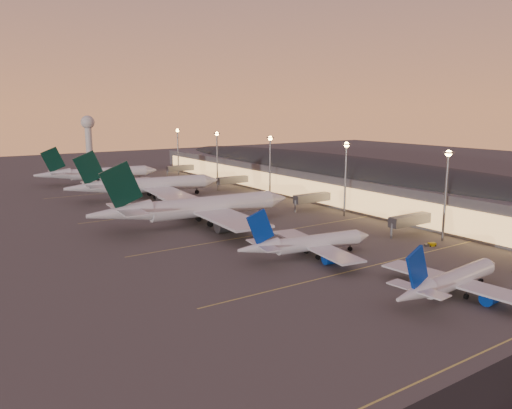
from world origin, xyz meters
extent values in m
plane|color=#484543|center=(0.00, 0.00, 0.00)|extent=(700.00, 700.00, 0.00)
cylinder|color=silver|center=(3.18, -27.55, 3.39)|extent=(22.48, 5.89, 3.78)
cone|color=silver|center=(16.03, -26.32, 3.39)|extent=(3.93, 4.11, 3.78)
cone|color=silver|center=(-12.87, -29.09, 3.86)|extent=(10.35, 4.73, 3.78)
cube|color=silver|center=(2.11, -27.66, 2.72)|extent=(9.47, 32.33, 0.42)
cylinder|color=#082F99|center=(2.16, -20.61, 1.45)|extent=(5.27, 3.30, 2.84)
cylinder|color=#082F99|center=(3.50, -34.56, 1.45)|extent=(5.27, 3.30, 2.84)
cube|color=#082F99|center=(-12.37, -29.05, 8.76)|extent=(6.95, 1.23, 8.21)
cube|color=silver|center=(-11.66, -28.98, 4.43)|extent=(4.66, 11.76, 0.26)
cylinder|color=black|center=(12.48, -26.66, 0.75)|extent=(0.33, 0.33, 1.49)
cylinder|color=black|center=(12.48, -26.66, 0.53)|extent=(1.12, 0.76, 1.06)
cylinder|color=black|center=(1.15, -25.09, 0.75)|extent=(0.33, 0.33, 1.49)
cylinder|color=black|center=(1.15, -25.09, 0.53)|extent=(1.12, 0.76, 1.06)
cylinder|color=black|center=(1.65, -30.36, 0.75)|extent=(0.33, 0.33, 1.49)
cylinder|color=black|center=(1.65, -30.36, 0.53)|extent=(1.12, 0.76, 1.06)
cylinder|color=silver|center=(-3.06, 8.70, 3.59)|extent=(23.93, 7.45, 4.02)
cone|color=silver|center=(10.49, 6.68, 3.59)|extent=(4.36, 4.53, 4.02)
cone|color=silver|center=(-20.00, 11.22, 4.10)|extent=(11.13, 5.54, 4.02)
cube|color=silver|center=(-4.19, 8.87, 2.89)|extent=(11.76, 34.47, 0.44)
cylinder|color=#082F99|center=(-2.34, 16.12, 1.54)|extent=(5.71, 3.77, 3.01)
cylinder|color=#082F99|center=(-4.53, 1.39, 1.54)|extent=(5.71, 3.77, 3.01)
cube|color=#082F99|center=(-19.47, 11.14, 9.30)|extent=(7.37, 1.68, 8.72)
cube|color=silver|center=(-18.72, 11.03, 4.70)|extent=(5.56, 12.61, 0.28)
cylinder|color=black|center=(6.74, 7.24, 0.79)|extent=(0.37, 0.37, 1.59)
cylinder|color=black|center=(6.74, 7.24, 0.56)|extent=(1.22, 0.86, 1.12)
cylinder|color=black|center=(-4.53, 11.76, 0.79)|extent=(0.37, 0.37, 1.59)
cylinder|color=black|center=(-4.53, 11.76, 0.56)|extent=(1.22, 0.86, 1.12)
cylinder|color=black|center=(-5.36, 6.20, 0.79)|extent=(0.37, 0.37, 1.59)
cylinder|color=black|center=(-5.36, 6.20, 0.56)|extent=(1.22, 0.86, 1.12)
cylinder|color=silver|center=(-7.24, 56.38, 5.79)|extent=(42.89, 9.02, 6.44)
cone|color=silver|center=(17.44, 54.88, 5.79)|extent=(7.25, 6.84, 6.44)
cone|color=silver|center=(-38.08, 58.27, 6.60)|extent=(19.58, 7.60, 6.44)
cube|color=silver|center=(-9.29, 56.51, 4.67)|extent=(16.12, 62.86, 0.71)
cylinder|color=slate|center=(-7.09, 70.09, 2.49)|extent=(9.89, 5.40, 4.83)
cylinder|color=slate|center=(-8.76, 42.76, 2.49)|extent=(9.89, 5.40, 4.83)
cube|color=black|center=(-37.12, 58.21, 14.91)|extent=(12.73, 1.74, 14.29)
cube|color=silver|center=(-35.75, 58.12, 7.56)|extent=(8.22, 22.78, 0.45)
cylinder|color=black|center=(10.61, 55.30, 1.29)|extent=(0.55, 0.55, 2.57)
cylinder|color=black|center=(10.61, 55.30, 0.90)|extent=(1.87, 1.23, 1.80)
cylinder|color=black|center=(-10.39, 61.09, 1.29)|extent=(0.55, 0.55, 2.57)
cylinder|color=black|center=(-10.39, 61.09, 0.90)|extent=(1.87, 1.23, 1.80)
cylinder|color=black|center=(-10.94, 52.10, 1.29)|extent=(0.55, 0.55, 2.57)
cylinder|color=black|center=(-10.94, 52.10, 0.90)|extent=(1.87, 1.23, 1.80)
cylinder|color=silver|center=(-2.40, 112.13, 5.50)|extent=(40.82, 9.90, 6.11)
cone|color=silver|center=(20.97, 109.91, 5.50)|extent=(7.07, 6.70, 6.11)
cone|color=silver|center=(-31.61, 114.89, 6.27)|extent=(18.75, 7.81, 6.11)
cube|color=silver|center=(-4.34, 112.31, 4.43)|extent=(17.25, 59.94, 0.67)
cylinder|color=slate|center=(-1.82, 125.13, 2.37)|extent=(9.52, 5.42, 4.58)
cylinder|color=slate|center=(-4.27, 99.24, 2.37)|extent=(9.52, 5.42, 4.58)
cube|color=black|center=(-30.70, 114.81, 14.16)|extent=(12.09, 2.05, 13.57)
cube|color=silver|center=(-29.40, 114.68, 7.18)|extent=(8.50, 21.79, 0.43)
cylinder|color=black|center=(14.51, 110.53, 1.22)|extent=(0.53, 0.53, 2.45)
cylinder|color=black|center=(14.51, 110.53, 0.86)|extent=(1.80, 1.23, 1.71)
cylinder|color=black|center=(-5.24, 116.69, 1.22)|extent=(0.53, 0.53, 2.45)
cylinder|color=black|center=(-5.24, 116.69, 0.86)|extent=(1.80, 1.23, 1.71)
cylinder|color=black|center=(-6.05, 108.17, 1.22)|extent=(0.53, 0.53, 2.45)
cylinder|color=black|center=(-6.05, 108.17, 0.86)|extent=(1.80, 1.23, 1.71)
cylinder|color=silver|center=(-7.01, 165.36, 5.04)|extent=(37.41, 9.37, 5.60)
cone|color=silver|center=(14.38, 163.15, 5.04)|extent=(6.52, 6.18, 5.60)
cone|color=silver|center=(-33.74, 168.12, 5.74)|extent=(17.21, 7.29, 5.60)
cube|color=silver|center=(-8.79, 165.54, 4.06)|extent=(16.25, 54.94, 0.62)
cylinder|color=slate|center=(-6.38, 177.26, 2.17)|extent=(8.75, 5.04, 4.20)
cylinder|color=slate|center=(-8.83, 153.58, 2.17)|extent=(8.75, 5.04, 4.20)
cube|color=black|center=(-32.91, 168.03, 12.97)|extent=(11.07, 1.97, 12.43)
cube|color=silver|center=(-31.72, 167.91, 6.58)|extent=(7.94, 19.99, 0.39)
cylinder|color=black|center=(8.46, 163.76, 1.12)|extent=(0.49, 0.49, 2.24)
cylinder|color=black|center=(8.46, 163.76, 0.78)|extent=(1.66, 1.14, 1.57)
cylinder|color=black|center=(-9.58, 169.56, 1.12)|extent=(0.49, 0.49, 2.24)
cylinder|color=black|center=(-9.58, 169.56, 0.78)|extent=(1.66, 1.14, 1.57)
cylinder|color=black|center=(-10.38, 161.77, 1.12)|extent=(0.49, 0.49, 2.24)
cylinder|color=black|center=(-10.38, 161.77, 0.78)|extent=(1.66, 1.14, 1.57)
cube|color=#515156|center=(62.00, 72.50, 6.00)|extent=(40.00, 255.00, 12.00)
ellipsoid|color=black|center=(62.00, 72.50, 12.00)|extent=(39.00, 253.00, 10.92)
cube|color=#FFBD68|center=(41.80, 72.50, 5.00)|extent=(0.40, 244.80, 8.00)
cube|color=slate|center=(34.00, 10.00, 4.50)|extent=(16.00, 3.20, 3.00)
cylinder|color=gray|center=(26.00, 10.00, 2.20)|extent=(0.70, 0.70, 4.40)
cube|color=slate|center=(34.00, 55.00, 4.50)|extent=(16.00, 3.20, 3.00)
cylinder|color=gray|center=(26.00, 55.00, 2.20)|extent=(0.70, 0.70, 4.40)
cube|color=slate|center=(34.00, 112.00, 4.50)|extent=(16.00, 3.20, 3.00)
cylinder|color=gray|center=(26.00, 112.00, 2.20)|extent=(0.70, 0.70, 4.40)
cube|color=slate|center=(34.00, 168.00, 4.50)|extent=(16.00, 3.20, 3.00)
cylinder|color=gray|center=(26.00, 168.00, 2.20)|extent=(0.70, 0.70, 4.40)
cylinder|color=gray|center=(36.00, 0.00, 12.50)|extent=(0.70, 0.70, 25.00)
cube|color=gray|center=(36.00, 0.00, 25.20)|extent=(2.20, 2.20, 0.50)
sphere|color=#FFB74C|center=(36.00, 0.00, 25.00)|extent=(1.80, 1.80, 1.80)
cylinder|color=gray|center=(36.00, 40.00, 12.50)|extent=(0.70, 0.70, 25.00)
cube|color=gray|center=(36.00, 40.00, 25.20)|extent=(2.20, 2.20, 0.50)
sphere|color=#FFB74C|center=(36.00, 40.00, 25.00)|extent=(1.80, 1.80, 1.80)
cylinder|color=gray|center=(36.00, 85.00, 12.50)|extent=(0.70, 0.70, 25.00)
cube|color=gray|center=(36.00, 85.00, 25.20)|extent=(2.20, 2.20, 0.50)
sphere|color=#FFB74C|center=(36.00, 85.00, 25.00)|extent=(1.80, 1.80, 1.80)
cylinder|color=gray|center=(36.00, 130.00, 12.50)|extent=(0.70, 0.70, 25.00)
cube|color=gray|center=(36.00, 130.00, 25.20)|extent=(2.20, 2.20, 0.50)
sphere|color=#FFB74C|center=(36.00, 130.00, 25.00)|extent=(1.80, 1.80, 1.80)
cylinder|color=gray|center=(36.00, 175.00, 12.50)|extent=(0.70, 0.70, 25.00)
cube|color=gray|center=(36.00, 175.00, 25.20)|extent=(2.20, 2.20, 0.50)
sphere|color=#FFB74C|center=(36.00, 175.00, 25.00)|extent=(1.80, 1.80, 1.80)
cylinder|color=silver|center=(10.00, 260.00, 13.00)|extent=(4.40, 4.40, 26.00)
sphere|color=silver|center=(10.00, 260.00, 28.00)|extent=(9.00, 9.00, 9.00)
cube|color=#D8C659|center=(0.00, -5.00, 0.01)|extent=(90.00, 0.36, 0.00)
cube|color=#D8C659|center=(0.00, 35.00, 0.01)|extent=(90.00, 0.36, 0.00)
cube|color=#D8C659|center=(0.00, 80.00, 0.01)|extent=(90.00, 0.36, 0.00)
cube|color=#D8C659|center=(0.00, 135.00, 0.01)|extent=(90.00, 0.36, 0.00)
cylinder|color=black|center=(25.31, -26.54, 0.19)|extent=(0.40, 0.36, 0.39)
cube|color=#D4C10B|center=(28.79, -1.88, 0.47)|extent=(2.38, 1.96, 0.94)
cube|color=slate|center=(27.37, -1.31, 0.34)|extent=(1.52, 1.48, 0.68)
cylinder|color=black|center=(29.74, -1.58, 0.19)|extent=(0.41, 0.28, 0.38)
cylinder|color=black|center=(29.26, -2.77, 0.19)|extent=(0.41, 0.28, 0.38)
cylinder|color=black|center=(28.32, -1.00, 0.19)|extent=(0.41, 0.28, 0.38)
cylinder|color=black|center=(27.84, -2.19, 0.19)|extent=(0.41, 0.28, 0.38)
camera|label=1|loc=(-85.18, -84.78, 37.23)|focal=35.00mm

